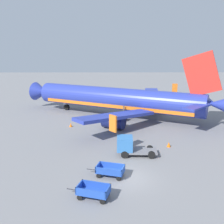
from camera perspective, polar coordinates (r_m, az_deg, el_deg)
The scene contains 7 objects.
ground_plane at distance 24.19m, azimuth 3.63°, elevation -14.43°, with size 220.00×220.00×0.00m, color slate.
airplane at distance 43.92m, azimuth 2.06°, elevation 2.78°, with size 35.08×28.96×11.34m.
baggage_cart_nearest at distance 21.08m, azimuth -4.18°, elevation -17.15°, with size 3.61×2.06×1.07m.
baggage_cart_second_in_row at distance 24.14m, azimuth -0.42°, elevation -12.85°, with size 3.62×2.03×1.07m.
service_truck_beside_carts at distance 28.52m, azimuth 3.85°, elevation -7.47°, with size 4.46×2.18×2.10m.
traffic_cone_near_plane at distance 39.28m, azimuth -9.18°, elevation -2.87°, with size 0.44×0.44×0.58m, color orange.
traffic_cone_mid_apron at distance 31.76m, azimuth 12.52°, elevation -7.05°, with size 0.46×0.46×0.61m, color orange.
Camera 1 is at (-1.65, -21.26, 11.42)m, focal length 41.10 mm.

